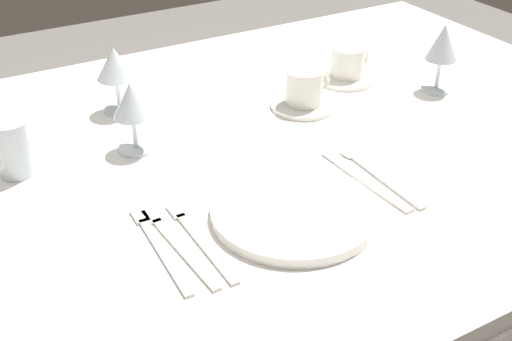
{
  "coord_description": "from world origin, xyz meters",
  "views": [
    {
      "loc": [
        -0.46,
        -0.93,
        1.34
      ],
      "look_at": [
        0.01,
        -0.11,
        0.76
      ],
      "focal_mm": 46.16,
      "sensor_mm": 36.0,
      "label": 1
    }
  ],
  "objects_px": {
    "fork_outer": "(198,238)",
    "wine_glass_right": "(115,66)",
    "fork_salad": "(158,245)",
    "spoon_soup": "(370,170)",
    "coffee_cup_right": "(348,62)",
    "fork_inner": "(176,243)",
    "dinner_knife": "(367,182)",
    "wine_glass_left": "(442,46)",
    "dinner_plate": "(294,211)",
    "drink_tumbler": "(14,151)",
    "wine_glass_centre": "(132,104)",
    "coffee_cup_left": "(305,86)"
  },
  "relations": [
    {
      "from": "dinner_knife",
      "to": "fork_outer",
      "type": "bearing_deg",
      "value": 179.78
    },
    {
      "from": "fork_outer",
      "to": "fork_inner",
      "type": "bearing_deg",
      "value": 173.5
    },
    {
      "from": "drink_tumbler",
      "to": "fork_outer",
      "type": "bearing_deg",
      "value": -59.55
    },
    {
      "from": "wine_glass_left",
      "to": "drink_tumbler",
      "type": "bearing_deg",
      "value": 173.5
    },
    {
      "from": "fork_outer",
      "to": "drink_tumbler",
      "type": "distance_m",
      "value": 0.38
    },
    {
      "from": "dinner_knife",
      "to": "coffee_cup_right",
      "type": "bearing_deg",
      "value": 58.03
    },
    {
      "from": "dinner_plate",
      "to": "drink_tumbler",
      "type": "height_order",
      "value": "drink_tumbler"
    },
    {
      "from": "fork_inner",
      "to": "coffee_cup_right",
      "type": "xyz_separation_m",
      "value": [
        0.58,
        0.36,
        0.04
      ]
    },
    {
      "from": "coffee_cup_left",
      "to": "drink_tumbler",
      "type": "distance_m",
      "value": 0.58
    },
    {
      "from": "fork_outer",
      "to": "wine_glass_left",
      "type": "xyz_separation_m",
      "value": [
        0.68,
        0.23,
        0.1
      ]
    },
    {
      "from": "fork_inner",
      "to": "fork_salad",
      "type": "bearing_deg",
      "value": 159.96
    },
    {
      "from": "fork_inner",
      "to": "coffee_cup_left",
      "type": "xyz_separation_m",
      "value": [
        0.42,
        0.29,
        0.04
      ]
    },
    {
      "from": "dinner_plate",
      "to": "fork_salad",
      "type": "xyz_separation_m",
      "value": [
        -0.22,
        0.03,
        -0.01
      ]
    },
    {
      "from": "spoon_soup",
      "to": "coffee_cup_left",
      "type": "distance_m",
      "value": 0.28
    },
    {
      "from": "fork_outer",
      "to": "spoon_soup",
      "type": "relative_size",
      "value": 1.0
    },
    {
      "from": "fork_salad",
      "to": "spoon_soup",
      "type": "xyz_separation_m",
      "value": [
        0.41,
        0.01,
        0.0
      ]
    },
    {
      "from": "wine_glass_right",
      "to": "drink_tumbler",
      "type": "height_order",
      "value": "wine_glass_right"
    },
    {
      "from": "fork_inner",
      "to": "wine_glass_centre",
      "type": "xyz_separation_m",
      "value": [
        0.05,
        0.3,
        0.09
      ]
    },
    {
      "from": "fork_outer",
      "to": "coffee_cup_right",
      "type": "xyz_separation_m",
      "value": [
        0.55,
        0.37,
        0.04
      ]
    },
    {
      "from": "wine_glass_right",
      "to": "dinner_plate",
      "type": "bearing_deg",
      "value": -77.31
    },
    {
      "from": "wine_glass_right",
      "to": "dinner_knife",
      "type": "bearing_deg",
      "value": -60.18
    },
    {
      "from": "wine_glass_right",
      "to": "coffee_cup_right",
      "type": "bearing_deg",
      "value": -11.41
    },
    {
      "from": "dinner_knife",
      "to": "wine_glass_left",
      "type": "distance_m",
      "value": 0.44
    },
    {
      "from": "dinner_plate",
      "to": "coffee_cup_right",
      "type": "bearing_deg",
      "value": 44.92
    },
    {
      "from": "dinner_plate",
      "to": "coffee_cup_right",
      "type": "xyz_separation_m",
      "value": [
        0.39,
        0.39,
        0.03
      ]
    },
    {
      "from": "fork_outer",
      "to": "wine_glass_right",
      "type": "relative_size",
      "value": 1.58
    },
    {
      "from": "fork_outer",
      "to": "wine_glass_right",
      "type": "distance_m",
      "value": 0.48
    },
    {
      "from": "wine_glass_right",
      "to": "fork_inner",
      "type": "bearing_deg",
      "value": -99.78
    },
    {
      "from": "fork_inner",
      "to": "fork_salad",
      "type": "height_order",
      "value": "same"
    },
    {
      "from": "dinner_plate",
      "to": "wine_glass_right",
      "type": "distance_m",
      "value": 0.51
    },
    {
      "from": "fork_inner",
      "to": "fork_outer",
      "type": "bearing_deg",
      "value": -6.5
    },
    {
      "from": "fork_salad",
      "to": "spoon_soup",
      "type": "bearing_deg",
      "value": 1.96
    },
    {
      "from": "fork_salad",
      "to": "dinner_knife",
      "type": "distance_m",
      "value": 0.38
    },
    {
      "from": "fork_salad",
      "to": "spoon_soup",
      "type": "distance_m",
      "value": 0.41
    },
    {
      "from": "fork_salad",
      "to": "drink_tumbler",
      "type": "distance_m",
      "value": 0.34
    },
    {
      "from": "fork_salad",
      "to": "wine_glass_right",
      "type": "xyz_separation_m",
      "value": [
        0.11,
        0.46,
        0.1
      ]
    },
    {
      "from": "wine_glass_centre",
      "to": "wine_glass_left",
      "type": "distance_m",
      "value": 0.67
    },
    {
      "from": "dinner_plate",
      "to": "fork_outer",
      "type": "xyz_separation_m",
      "value": [
        -0.16,
        0.02,
        -0.01
      ]
    },
    {
      "from": "coffee_cup_left",
      "to": "wine_glass_left",
      "type": "bearing_deg",
      "value": -13.82
    },
    {
      "from": "coffee_cup_right",
      "to": "wine_glass_left",
      "type": "height_order",
      "value": "wine_glass_left"
    },
    {
      "from": "coffee_cup_left",
      "to": "dinner_plate",
      "type": "bearing_deg",
      "value": -125.66
    },
    {
      "from": "spoon_soup",
      "to": "wine_glass_left",
      "type": "relative_size",
      "value": 1.47
    },
    {
      "from": "drink_tumbler",
      "to": "dinner_knife",
      "type": "bearing_deg",
      "value": -32.73
    },
    {
      "from": "wine_glass_centre",
      "to": "fork_inner",
      "type": "bearing_deg",
      "value": -99.82
    },
    {
      "from": "dinner_plate",
      "to": "fork_inner",
      "type": "bearing_deg",
      "value": 172.68
    },
    {
      "from": "wine_glass_centre",
      "to": "wine_glass_left",
      "type": "height_order",
      "value": "wine_glass_left"
    },
    {
      "from": "fork_outer",
      "to": "fork_salad",
      "type": "distance_m",
      "value": 0.06
    },
    {
      "from": "fork_outer",
      "to": "wine_glass_right",
      "type": "bearing_deg",
      "value": 84.39
    },
    {
      "from": "dinner_plate",
      "to": "wine_glass_centre",
      "type": "xyz_separation_m",
      "value": [
        -0.14,
        0.32,
        0.08
      ]
    },
    {
      "from": "fork_outer",
      "to": "wine_glass_centre",
      "type": "relative_size",
      "value": 1.63
    }
  ]
}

